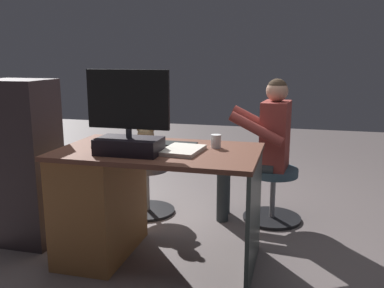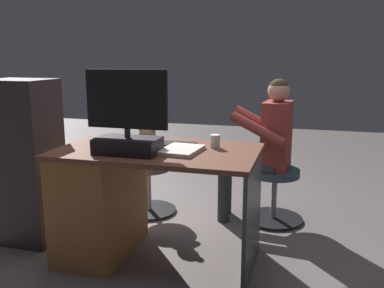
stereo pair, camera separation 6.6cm
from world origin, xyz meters
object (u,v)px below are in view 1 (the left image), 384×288
(teddy_bear, at_px, (146,146))
(computer_mouse, at_px, (120,140))
(desk, at_px, (114,197))
(cup, at_px, (216,141))
(monitor, at_px, (129,129))
(visitor_chair, at_px, (273,190))
(person, at_px, (263,141))
(tv_remote, at_px, (101,146))
(office_chair_teddy, at_px, (147,184))
(keyboard, at_px, (165,144))

(teddy_bear, bearing_deg, computer_mouse, 95.00)
(desk, height_order, cup, cup)
(monitor, distance_m, visitor_chair, 1.47)
(monitor, distance_m, person, 1.28)
(teddy_bear, bearing_deg, tv_remote, 90.07)
(office_chair_teddy, distance_m, visitor_chair, 1.06)
(computer_mouse, bearing_deg, teddy_bear, -85.00)
(office_chair_teddy, distance_m, person, 1.06)
(cup, distance_m, tv_remote, 0.74)
(desk, relative_size, visitor_chair, 2.66)
(desk, height_order, teddy_bear, teddy_bear)
(monitor, distance_m, teddy_bear, 1.03)
(monitor, height_order, office_chair_teddy, monitor)
(desk, xyz_separation_m, visitor_chair, (-1.00, -0.88, -0.15))
(cup, bearing_deg, keyboard, 2.59)
(computer_mouse, relative_size, cup, 1.12)
(cup, bearing_deg, teddy_bear, -42.11)
(office_chair_teddy, xyz_separation_m, visitor_chair, (-1.06, -0.10, 0.01))
(keyboard, bearing_deg, cup, -177.41)
(cup, height_order, person, person)
(desk, distance_m, teddy_bear, 0.82)
(desk, height_order, keyboard, keyboard)
(desk, relative_size, person, 1.09)
(visitor_chair, bearing_deg, cup, 65.93)
(tv_remote, xyz_separation_m, teddy_bear, (0.00, -0.82, -0.18))
(tv_remote, relative_size, teddy_bear, 0.46)
(keyboard, bearing_deg, computer_mouse, -2.23)
(keyboard, distance_m, tv_remote, 0.41)
(tv_remote, bearing_deg, person, -124.46)
(desk, bearing_deg, person, -135.97)
(desk, bearing_deg, keyboard, -159.24)
(keyboard, height_order, tv_remote, keyboard)
(person, bearing_deg, monitor, 55.28)
(desk, distance_m, computer_mouse, 0.39)
(keyboard, relative_size, cup, 4.90)
(keyboard, bearing_deg, tv_remote, 20.93)
(computer_mouse, height_order, person, person)
(cup, relative_size, visitor_chair, 0.18)
(computer_mouse, height_order, teddy_bear, computer_mouse)
(monitor, bearing_deg, keyboard, -115.32)
(keyboard, relative_size, teddy_bear, 1.29)
(office_chair_teddy, height_order, person, person)
(keyboard, bearing_deg, office_chair_teddy, -59.82)
(visitor_chair, bearing_deg, person, 5.54)
(computer_mouse, bearing_deg, person, -140.83)
(office_chair_teddy, xyz_separation_m, person, (-0.97, -0.09, 0.42))
(desk, xyz_separation_m, monitor, (-0.19, 0.16, 0.50))
(computer_mouse, xyz_separation_m, office_chair_teddy, (0.06, -0.65, -0.52))
(keyboard, height_order, person, person)
(office_chair_teddy, relative_size, teddy_bear, 1.45)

